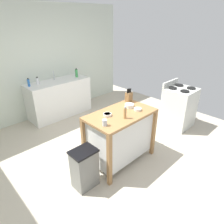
% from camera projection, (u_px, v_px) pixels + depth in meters
% --- Properties ---
extents(ground_plane, '(6.08, 6.08, 0.00)m').
position_uv_depth(ground_plane, '(108.00, 159.00, 3.52)').
color(ground_plane, '#BCB29E').
rests_on(ground_plane, ground).
extents(wall_back, '(5.08, 0.10, 2.60)m').
position_uv_depth(wall_back, '(34.00, 64.00, 4.57)').
color(wall_back, silver).
rests_on(wall_back, ground).
extents(kitchen_island, '(1.13, 0.66, 0.91)m').
position_uv_depth(kitchen_island, '(120.00, 135.00, 3.31)').
color(kitchen_island, '#9E7042').
rests_on(kitchen_island, ground).
extents(knife_block, '(0.11, 0.09, 0.25)m').
position_uv_depth(knife_block, '(129.00, 97.00, 3.52)').
color(knife_block, olive).
rests_on(knife_block, kitchen_island).
extents(bowl_ceramic_small, '(0.13, 0.13, 0.04)m').
position_uv_depth(bowl_ceramic_small, '(138.00, 109.00, 3.22)').
color(bowl_ceramic_small, silver).
rests_on(bowl_ceramic_small, kitchen_island).
extents(bowl_ceramic_wide, '(0.13, 0.13, 0.04)m').
position_uv_depth(bowl_ceramic_wide, '(107.00, 115.00, 3.04)').
color(bowl_ceramic_wide, silver).
rests_on(bowl_ceramic_wide, kitchen_island).
extents(bowl_stoneware_deep, '(0.16, 0.16, 0.06)m').
position_uv_depth(bowl_stoneware_deep, '(129.00, 106.00, 3.33)').
color(bowl_stoneware_deep, silver).
rests_on(bowl_stoneware_deep, kitchen_island).
extents(drinking_cup, '(0.07, 0.07, 0.09)m').
position_uv_depth(drinking_cup, '(105.00, 123.00, 2.76)').
color(drinking_cup, silver).
rests_on(drinking_cup, kitchen_island).
extents(pepper_grinder, '(0.04, 0.04, 0.20)m').
position_uv_depth(pepper_grinder, '(125.00, 113.00, 2.94)').
color(pepper_grinder, '#AD7F4C').
rests_on(pepper_grinder, kitchen_island).
extents(trash_bin, '(0.36, 0.28, 0.63)m').
position_uv_depth(trash_bin, '(85.00, 168.00, 2.85)').
color(trash_bin, slate).
rests_on(trash_bin, ground).
extents(sink_counter, '(1.53, 0.60, 0.90)m').
position_uv_depth(sink_counter, '(59.00, 98.00, 4.94)').
color(sink_counter, silver).
rests_on(sink_counter, ground).
extents(sink_faucet, '(0.02, 0.02, 0.22)m').
position_uv_depth(sink_faucet, '(54.00, 75.00, 4.79)').
color(sink_faucet, '#B7BCC1').
rests_on(sink_faucet, sink_counter).
extents(bottle_dish_soap, '(0.07, 0.07, 0.22)m').
position_uv_depth(bottle_dish_soap, '(76.00, 73.00, 5.00)').
color(bottle_dish_soap, green).
rests_on(bottle_dish_soap, sink_counter).
extents(bottle_hand_soap, '(0.05, 0.05, 0.19)m').
position_uv_depth(bottle_hand_soap, '(29.00, 83.00, 4.34)').
color(bottle_hand_soap, blue).
rests_on(bottle_hand_soap, sink_counter).
extents(bottle_spray_cleaner, '(0.06, 0.06, 0.17)m').
position_uv_depth(bottle_spray_cleaner, '(37.00, 81.00, 4.48)').
color(bottle_spray_cleaner, white).
rests_on(bottle_spray_cleaner, sink_counter).
extents(stove, '(0.60, 0.60, 1.02)m').
position_uv_depth(stove, '(179.00, 107.00, 4.43)').
color(stove, silver).
rests_on(stove, ground).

